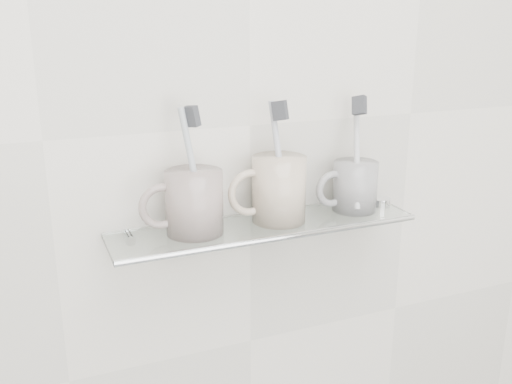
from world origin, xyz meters
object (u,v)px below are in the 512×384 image
mug_left (194,202)px  mug_right (355,186)px  mug_center (279,189)px  shelf_glass (265,226)px

mug_left → mug_right: mug_left is taller
mug_left → mug_right: (0.29, 0.00, -0.01)m
mug_center → shelf_glass: bearing=-179.2°
shelf_glass → mug_center: mug_center is taller
shelf_glass → mug_left: (-0.12, 0.00, 0.05)m
mug_center → mug_right: 0.14m
mug_right → mug_left: bearing=-167.6°
shelf_glass → mug_right: bearing=1.7°
mug_right → mug_center: bearing=-167.6°
shelf_glass → mug_right: (0.17, 0.00, 0.05)m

